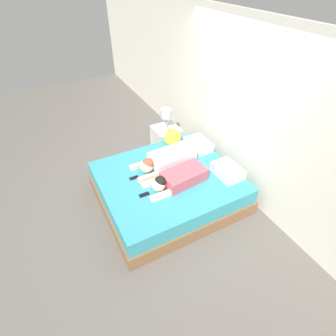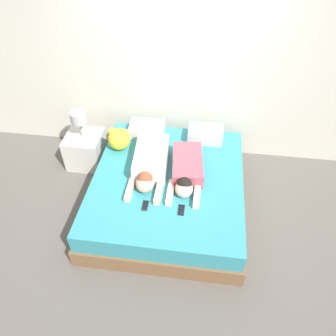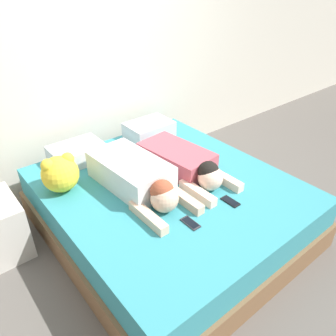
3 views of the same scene
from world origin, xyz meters
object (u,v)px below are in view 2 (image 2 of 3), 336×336
pillow_head_right (205,134)px  cell_phone_left (145,206)px  bed (168,191)px  plush_toy (119,138)px  person_left (150,163)px  person_right (186,171)px  nightstand (85,148)px  pillow_head_left (147,129)px  cell_phone_right (181,210)px

pillow_head_right → cell_phone_left: size_ratio=3.15×
bed → plush_toy: (-0.70, 0.47, 0.40)m
person_left → person_right: person_left is taller
person_left → nightstand: 1.22m
pillow_head_left → nightstand: bearing=-169.1°
nightstand → bed: bearing=-26.6°
person_left → person_right: size_ratio=1.07×
pillow_head_left → cell_phone_right: 1.44m
pillow_head_right → plush_toy: (-1.11, -0.35, 0.08)m
pillow_head_left → person_left: bearing=-76.6°
bed → cell_phone_left: 0.57m
pillow_head_left → cell_phone_left: size_ratio=3.15×
bed → nightstand: bearing=153.4°
cell_phone_right → plush_toy: size_ratio=0.48×
cell_phone_right → plush_toy: (-0.92, 0.96, 0.15)m
pillow_head_right → plush_toy: size_ratio=1.52×
pillow_head_left → nightstand: (-0.88, -0.17, -0.28)m
bed → cell_phone_left: bearing=-111.5°
person_right → cell_phone_right: bearing=-90.5°
bed → person_right: size_ratio=2.17×
pillow_head_right → cell_phone_right: pillow_head_right is taller
plush_toy → nightstand: (-0.58, 0.18, -0.36)m
person_right → cell_phone_left: size_ratio=6.48×
pillow_head_right → person_right: bearing=-103.7°
pillow_head_left → nightstand: size_ratio=0.53×
bed → pillow_head_left: bearing=116.5°
person_right → cell_phone_right: person_right is taller
pillow_head_right → person_right: 0.80m
pillow_head_left → plush_toy: size_ratio=1.52×
bed → person_right: person_right is taller
person_right → cell_phone_left: person_right is taller
pillow_head_left → cell_phone_left: 1.31m
person_right → cell_phone_left: bearing=-128.0°
person_left → plush_toy: 0.60m
cell_phone_right → pillow_head_left: bearing=115.3°
person_left → nightstand: bearing=152.5°
cell_phone_left → cell_phone_right: same height
person_left → person_right: 0.45m
plush_toy → cell_phone_right: bearing=-46.2°
bed → person_left: person_left is taller
bed → plush_toy: bearing=146.5°
pillow_head_left → cell_phone_right: size_ratio=3.15×
plush_toy → bed: bearing=-33.5°
cell_phone_right → pillow_head_right: bearing=81.6°
cell_phone_left → cell_phone_right: size_ratio=1.00×
nightstand → pillow_head_left: bearing=10.9°
bed → plush_toy: 0.93m
pillow_head_left → pillow_head_right: bearing=0.0°
cell_phone_left → pillow_head_right: bearing=65.3°
plush_toy → nightstand: nightstand is taller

